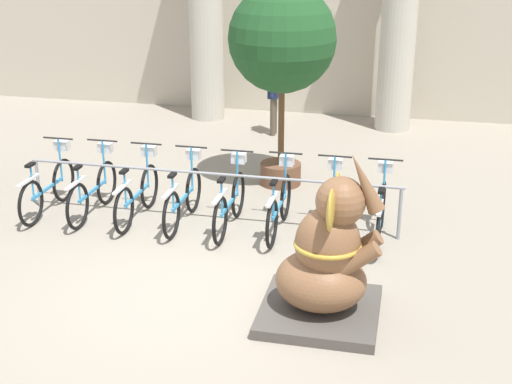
# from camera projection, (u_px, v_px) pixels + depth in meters

# --- Properties ---
(ground_plane) EXTENTS (60.00, 60.00, 0.00)m
(ground_plane) POSITION_uv_depth(u_px,v_px,m) (192.00, 287.00, 8.55)
(ground_plane) COLOR gray
(column_right) EXTENTS (0.90, 0.90, 5.16)m
(column_right) POSITION_uv_depth(u_px,v_px,m) (400.00, 1.00, 14.13)
(column_right) COLOR #BCB7A8
(column_right) RESTS_ON ground_plane
(bike_rack) EXTENTS (5.51, 0.05, 0.77)m
(bike_rack) POSITION_uv_depth(u_px,v_px,m) (209.00, 181.00, 10.17)
(bike_rack) COLOR gray
(bike_rack) RESTS_ON ground_plane
(bicycle_0) EXTENTS (0.48, 1.68, 1.04)m
(bicycle_0) POSITION_uv_depth(u_px,v_px,m) (49.00, 186.00, 10.63)
(bicycle_0) COLOR black
(bicycle_0) RESTS_ON ground_plane
(bicycle_1) EXTENTS (0.48, 1.68, 1.04)m
(bicycle_1) POSITION_uv_depth(u_px,v_px,m) (93.00, 189.00, 10.53)
(bicycle_1) COLOR black
(bicycle_1) RESTS_ON ground_plane
(bicycle_2) EXTENTS (0.48, 1.68, 1.04)m
(bicycle_2) POSITION_uv_depth(u_px,v_px,m) (138.00, 193.00, 10.38)
(bicycle_2) COLOR black
(bicycle_2) RESTS_ON ground_plane
(bicycle_3) EXTENTS (0.48, 1.68, 1.04)m
(bicycle_3) POSITION_uv_depth(u_px,v_px,m) (184.00, 197.00, 10.23)
(bicycle_3) COLOR black
(bicycle_3) RESTS_ON ground_plane
(bicycle_4) EXTENTS (0.48, 1.68, 1.04)m
(bicycle_4) POSITION_uv_depth(u_px,v_px,m) (230.00, 202.00, 10.05)
(bicycle_4) COLOR black
(bicycle_4) RESTS_ON ground_plane
(bicycle_5) EXTENTS (0.48, 1.68, 1.04)m
(bicycle_5) POSITION_uv_depth(u_px,v_px,m) (280.00, 204.00, 9.95)
(bicycle_5) COLOR black
(bicycle_5) RESTS_ON ground_plane
(bicycle_6) EXTENTS (0.48, 1.68, 1.04)m
(bicycle_6) POSITION_uv_depth(u_px,v_px,m) (330.00, 208.00, 9.81)
(bicycle_6) COLOR black
(bicycle_6) RESTS_ON ground_plane
(bicycle_7) EXTENTS (0.48, 1.68, 1.04)m
(bicycle_7) POSITION_uv_depth(u_px,v_px,m) (381.00, 212.00, 9.68)
(bicycle_7) COLOR black
(bicycle_7) RESTS_ON ground_plane
(elephant_statue) EXTENTS (1.30, 1.30, 1.95)m
(elephant_statue) POSITION_uv_depth(u_px,v_px,m) (326.00, 263.00, 7.68)
(elephant_statue) COLOR #4C4742
(elephant_statue) RESTS_ON ground_plane
(person_pedestrian) EXTENTS (0.21, 0.47, 1.57)m
(person_pedestrian) POSITION_uv_depth(u_px,v_px,m) (274.00, 90.00, 14.33)
(person_pedestrian) COLOR brown
(person_pedestrian) RESTS_ON ground_plane
(potted_tree) EXTENTS (1.70, 1.70, 3.26)m
(potted_tree) POSITION_uv_depth(u_px,v_px,m) (282.00, 43.00, 11.08)
(potted_tree) COLOR brown
(potted_tree) RESTS_ON ground_plane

